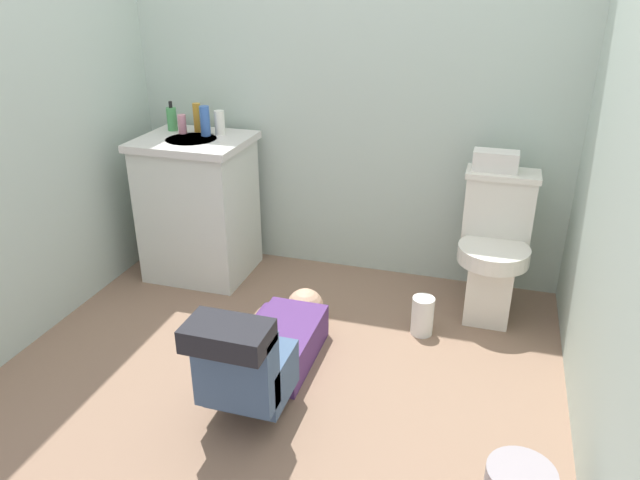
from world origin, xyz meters
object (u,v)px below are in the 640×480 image
at_px(bottle_amber, 197,118).
at_px(toilet, 494,248).
at_px(tissue_box, 496,161).
at_px(bottle_blue, 205,121).
at_px(paper_towel_roll, 422,316).
at_px(soap_dispenser, 172,119).
at_px(bottle_pink, 182,124).
at_px(person_plumber, 267,349).
at_px(vanity_cabinet, 199,206).
at_px(bottle_white, 220,123).
at_px(faucet, 204,123).

bearing_deg(bottle_amber, toilet, -3.96).
height_order(tissue_box, bottle_blue, bottle_blue).
xyz_separation_m(tissue_box, paper_towel_roll, (-0.26, -0.41, -0.70)).
bearing_deg(soap_dispenser, bottle_amber, 5.52).
bearing_deg(bottle_pink, person_plumber, -48.24).
height_order(person_plumber, soap_dispenser, soap_dispenser).
height_order(vanity_cabinet, person_plumber, vanity_cabinet).
xyz_separation_m(bottle_amber, bottle_blue, (0.08, -0.07, 0.00)).
distance_m(person_plumber, soap_dispenser, 1.56).
bearing_deg(bottle_amber, bottle_pink, -135.67).
relative_size(soap_dispenser, bottle_amber, 1.03).
xyz_separation_m(person_plumber, bottle_white, (-0.65, 1.00, 0.71)).
height_order(bottle_pink, bottle_white, bottle_white).
bearing_deg(bottle_pink, tissue_box, 1.21).
bearing_deg(faucet, soap_dispenser, -173.99).
relative_size(bottle_pink, bottle_amber, 0.66).
xyz_separation_m(tissue_box, soap_dispenser, (-1.80, 0.01, 0.09)).
bearing_deg(toilet, bottle_pink, 178.22).
bearing_deg(bottle_amber, paper_towel_roll, -17.44).
xyz_separation_m(tissue_box, bottle_amber, (-1.64, 0.03, 0.10)).
bearing_deg(person_plumber, soap_dispenser, 133.23).
bearing_deg(toilet, vanity_cabinet, -179.37).
relative_size(tissue_box, bottle_blue, 1.34).
distance_m(toilet, bottle_pink, 1.83).
distance_m(vanity_cabinet, tissue_box, 1.66).
xyz_separation_m(toilet, faucet, (-1.65, 0.12, 0.50)).
distance_m(person_plumber, bottle_pink, 1.47).
bearing_deg(bottle_white, toilet, -3.37).
bearing_deg(vanity_cabinet, soap_dispenser, 147.65).
relative_size(bottle_amber, paper_towel_roll, 0.80).
height_order(toilet, vanity_cabinet, vanity_cabinet).
relative_size(soap_dispenser, bottle_blue, 1.01).
xyz_separation_m(person_plumber, bottle_amber, (-0.80, 1.03, 0.72)).
bearing_deg(person_plumber, bottle_blue, 126.70).
xyz_separation_m(toilet, tissue_box, (-0.04, 0.09, 0.43)).
distance_m(faucet, tissue_box, 1.61).
bearing_deg(tissue_box, bottle_blue, -178.42).
height_order(vanity_cabinet, bottle_pink, bottle_pink).
distance_m(tissue_box, soap_dispenser, 1.80).
relative_size(faucet, bottle_blue, 0.61).
relative_size(person_plumber, bottle_amber, 6.61).
relative_size(vanity_cabinet, bottle_pink, 7.72).
bearing_deg(faucet, person_plumber, -53.58).
height_order(soap_dispenser, bottle_pink, soap_dispenser).
xyz_separation_m(toilet, person_plumber, (-0.89, -0.91, -0.19)).
bearing_deg(bottle_white, vanity_cabinet, -136.51).
height_order(tissue_box, soap_dispenser, soap_dispenser).
height_order(bottle_pink, bottle_amber, bottle_amber).
xyz_separation_m(toilet, soap_dispenser, (-1.84, 0.10, 0.52)).
height_order(faucet, bottle_pink, bottle_pink).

